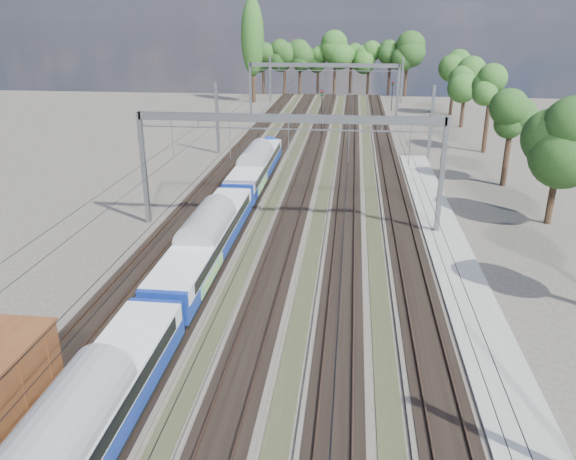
# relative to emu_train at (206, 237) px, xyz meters

# --- Properties ---
(track_bed) EXTENTS (21.00, 130.00, 0.34)m
(track_bed) POSITION_rel_emu_train_xyz_m (4.50, 23.34, -2.25)
(track_bed) COLOR #47423A
(track_bed) RESTS_ON ground
(platform) EXTENTS (3.00, 70.00, 0.30)m
(platform) POSITION_rel_emu_train_xyz_m (16.50, -1.66, -2.20)
(platform) COLOR gray
(platform) RESTS_ON ground
(catenary) EXTENTS (25.65, 130.00, 9.00)m
(catenary) POSITION_rel_emu_train_xyz_m (4.83, 31.03, 4.05)
(catenary) COLOR slate
(catenary) RESTS_ON ground
(tree_belt) EXTENTS (39.64, 99.23, 11.72)m
(tree_belt) POSITION_rel_emu_train_xyz_m (10.99, 71.50, 5.82)
(tree_belt) COLOR black
(tree_belt) RESTS_ON ground
(poplar) EXTENTS (4.40, 4.40, 19.04)m
(poplar) POSITION_rel_emu_train_xyz_m (-10.00, 76.34, 9.53)
(poplar) COLOR black
(poplar) RESTS_ON ground
(emu_train) EXTENTS (2.73, 57.92, 4.00)m
(emu_train) POSITION_rel_emu_train_xyz_m (0.00, 0.00, 0.00)
(emu_train) COLOR black
(emu_train) RESTS_ON ground
(worker) EXTENTS (0.59, 0.69, 1.61)m
(worker) POSITION_rel_emu_train_xyz_m (6.65, 54.35, -1.55)
(worker) COLOR black
(worker) RESTS_ON ground
(signal_near) EXTENTS (0.42, 0.39, 6.33)m
(signal_near) POSITION_rel_emu_train_xyz_m (4.95, 44.96, 1.65)
(signal_near) COLOR black
(signal_near) RESTS_ON ground
(signal_far) EXTENTS (0.36, 0.34, 5.06)m
(signal_far) POSITION_rel_emu_train_xyz_m (15.99, 68.69, 0.85)
(signal_far) COLOR black
(signal_far) RESTS_ON ground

